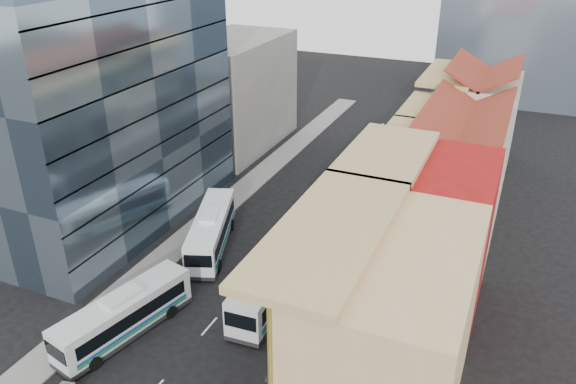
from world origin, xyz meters
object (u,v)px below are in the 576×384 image
at_px(office_tower, 99,71).
at_px(bus_left_far, 211,230).
at_px(bus_right, 272,279).
at_px(bus_left_near, 124,314).
at_px(shophouse_tan, 390,339).

xyz_separation_m(office_tower, bus_left_far, (11.50, -1.22, -13.16)).
height_order(office_tower, bus_right, office_tower).
distance_m(bus_left_near, bus_left_far, 12.90).
xyz_separation_m(shophouse_tan, bus_left_near, (-19.14, -0.11, -4.25)).
relative_size(bus_left_near, bus_right, 0.92).
height_order(shophouse_tan, bus_right, shophouse_tan).
relative_size(bus_left_far, bus_right, 0.96).
bearing_deg(bus_right, bus_left_far, 146.37).
relative_size(shophouse_tan, bus_right, 1.17).
xyz_separation_m(shophouse_tan, office_tower, (-31.00, 14.00, 9.00)).
height_order(shophouse_tan, bus_left_near, shophouse_tan).
distance_m(office_tower, bus_left_near, 22.70).
height_order(office_tower, bus_left_far, office_tower).
bearing_deg(office_tower, bus_left_far, -6.04).
bearing_deg(bus_right, shophouse_tan, -38.67).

